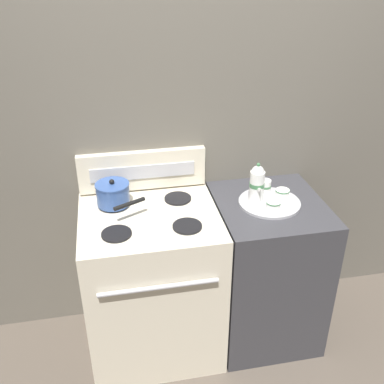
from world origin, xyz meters
name	(u,v)px	position (x,y,z in m)	size (l,w,h in m)	color
ground_plane	(203,333)	(0.00, 0.00, 0.00)	(6.00, 6.00, 0.00)	brown
wall_back	(193,153)	(0.00, 0.35, 1.10)	(6.00, 0.05, 2.20)	#666056
stove	(153,283)	(-0.30, 0.00, 0.46)	(0.74, 0.67, 0.93)	beige
control_panel	(142,170)	(-0.30, 0.30, 1.04)	(0.72, 0.05, 0.23)	beige
side_counter	(265,269)	(0.37, 0.00, 0.46)	(0.59, 0.64, 0.91)	#38383D
saucepan	(113,194)	(-0.48, 0.14, 0.99)	(0.25, 0.30, 0.15)	#335193
serving_tray	(270,203)	(0.36, 0.00, 0.92)	(0.34, 0.34, 0.01)	#B2B2B7
teapot	(257,183)	(0.30, 0.04, 1.03)	(0.08, 0.13, 0.22)	white
teacup_left	(273,205)	(0.35, -0.08, 0.95)	(0.12, 0.12, 0.05)	white
teacup_right	(282,193)	(0.45, 0.04, 0.95)	(0.12, 0.12, 0.05)	white
creamer_jug	(265,186)	(0.37, 0.11, 0.96)	(0.07, 0.07, 0.07)	white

